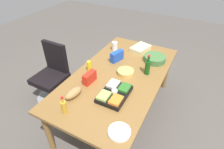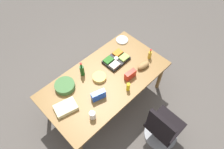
{
  "view_description": "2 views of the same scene",
  "coord_description": "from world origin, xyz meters",
  "px_view_note": "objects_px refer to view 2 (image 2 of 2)",
  "views": [
    {
      "loc": [
        -1.81,
        -0.85,
        2.23
      ],
      "look_at": [
        -0.09,
        0.06,
        0.79
      ],
      "focal_mm": 29.26,
      "sensor_mm": 36.0,
      "label": 1
    },
    {
      "loc": [
        1.28,
        1.46,
        3.53
      ],
      "look_at": [
        -0.13,
        0.03,
        0.78
      ],
      "focal_mm": 33.32,
      "sensor_mm": 36.0,
      "label": 2
    }
  ],
  "objects_px": {
    "chip_bag_blue": "(98,95)",
    "chip_bowl": "(99,77)",
    "salad_bowl": "(65,86)",
    "mayo_jar": "(92,115)",
    "dressing_bottle": "(150,55)",
    "conference_table": "(105,81)",
    "bread_loaf": "(143,65)",
    "paper_plate_stack": "(122,40)",
    "chip_bag_red": "(130,75)",
    "mustard_bottle": "(128,87)",
    "office_chair": "(162,129)",
    "veggie_tray": "(116,60)",
    "wine_bottle": "(82,70)",
    "sheet_cake": "(66,107)"
  },
  "relations": [
    {
      "from": "dressing_bottle",
      "to": "conference_table",
      "type": "bearing_deg",
      "value": -14.13
    },
    {
      "from": "office_chair",
      "to": "chip_bag_blue",
      "type": "xyz_separation_m",
      "value": [
        0.47,
        -0.95,
        0.46
      ]
    },
    {
      "from": "sheet_cake",
      "to": "wine_bottle",
      "type": "height_order",
      "value": "wine_bottle"
    },
    {
      "from": "chip_bag_blue",
      "to": "chip_bowl",
      "type": "height_order",
      "value": "chip_bag_blue"
    },
    {
      "from": "mayo_jar",
      "to": "mustard_bottle",
      "type": "bearing_deg",
      "value": 177.15
    },
    {
      "from": "paper_plate_stack",
      "to": "bread_loaf",
      "type": "height_order",
      "value": "bread_loaf"
    },
    {
      "from": "sheet_cake",
      "to": "bread_loaf",
      "type": "distance_m",
      "value": 1.43
    },
    {
      "from": "chip_bag_blue",
      "to": "salad_bowl",
      "type": "xyz_separation_m",
      "value": [
        0.25,
        -0.51,
        -0.03
      ]
    },
    {
      "from": "paper_plate_stack",
      "to": "dressing_bottle",
      "type": "distance_m",
      "value": 0.63
    },
    {
      "from": "chip_bowl",
      "to": "salad_bowl",
      "type": "distance_m",
      "value": 0.56
    },
    {
      "from": "mayo_jar",
      "to": "chip_bag_red",
      "type": "distance_m",
      "value": 0.91
    },
    {
      "from": "conference_table",
      "to": "dressing_bottle",
      "type": "relative_size",
      "value": 10.07
    },
    {
      "from": "conference_table",
      "to": "wine_bottle",
      "type": "relative_size",
      "value": 7.37
    },
    {
      "from": "salad_bowl",
      "to": "mayo_jar",
      "type": "bearing_deg",
      "value": 87.52
    },
    {
      "from": "conference_table",
      "to": "sheet_cake",
      "type": "bearing_deg",
      "value": -1.05
    },
    {
      "from": "dressing_bottle",
      "to": "salad_bowl",
      "type": "bearing_deg",
      "value": -20.82
    },
    {
      "from": "paper_plate_stack",
      "to": "wine_bottle",
      "type": "xyz_separation_m",
      "value": [
        1.03,
        0.09,
        0.09
      ]
    },
    {
      "from": "dressing_bottle",
      "to": "office_chair",
      "type": "bearing_deg",
      "value": 52.37
    },
    {
      "from": "chip_bowl",
      "to": "bread_loaf",
      "type": "relative_size",
      "value": 0.93
    },
    {
      "from": "office_chair",
      "to": "dressing_bottle",
      "type": "xyz_separation_m",
      "value": [
        -0.71,
        -0.92,
        0.46
      ]
    },
    {
      "from": "veggie_tray",
      "to": "paper_plate_stack",
      "type": "bearing_deg",
      "value": -147.77
    },
    {
      "from": "mayo_jar",
      "to": "office_chair",
      "type": "bearing_deg",
      "value": 134.21
    },
    {
      "from": "chip_bag_blue",
      "to": "chip_bowl",
      "type": "distance_m",
      "value": 0.37
    },
    {
      "from": "chip_bag_blue",
      "to": "chip_bowl",
      "type": "bearing_deg",
      "value": -134.3
    },
    {
      "from": "sheet_cake",
      "to": "mayo_jar",
      "type": "height_order",
      "value": "mayo_jar"
    },
    {
      "from": "conference_table",
      "to": "chip_bowl",
      "type": "bearing_deg",
      "value": -52.56
    },
    {
      "from": "conference_table",
      "to": "office_chair",
      "type": "height_order",
      "value": "office_chair"
    },
    {
      "from": "office_chair",
      "to": "salad_bowl",
      "type": "relative_size",
      "value": 3.06
    },
    {
      "from": "office_chair",
      "to": "veggie_tray",
      "type": "bearing_deg",
      "value": -100.71
    },
    {
      "from": "paper_plate_stack",
      "to": "salad_bowl",
      "type": "height_order",
      "value": "salad_bowl"
    },
    {
      "from": "conference_table",
      "to": "paper_plate_stack",
      "type": "bearing_deg",
      "value": -153.78
    },
    {
      "from": "chip_bowl",
      "to": "chip_bag_red",
      "type": "xyz_separation_m",
      "value": [
        -0.37,
        0.33,
        0.04
      ]
    },
    {
      "from": "office_chair",
      "to": "mayo_jar",
      "type": "xyz_separation_m",
      "value": [
        0.75,
        -0.77,
        0.45
      ]
    },
    {
      "from": "conference_table",
      "to": "mayo_jar",
      "type": "height_order",
      "value": "mayo_jar"
    },
    {
      "from": "mayo_jar",
      "to": "wine_bottle",
      "type": "relative_size",
      "value": 0.49
    },
    {
      "from": "mustard_bottle",
      "to": "salad_bowl",
      "type": "relative_size",
      "value": 0.49
    },
    {
      "from": "veggie_tray",
      "to": "mayo_jar",
      "type": "height_order",
      "value": "mayo_jar"
    },
    {
      "from": "office_chair",
      "to": "bread_loaf",
      "type": "relative_size",
      "value": 4.03
    },
    {
      "from": "chip_bowl",
      "to": "conference_table",
      "type": "bearing_deg",
      "value": 127.44
    },
    {
      "from": "bread_loaf",
      "to": "chip_bag_red",
      "type": "height_order",
      "value": "chip_bag_red"
    },
    {
      "from": "veggie_tray",
      "to": "dressing_bottle",
      "type": "height_order",
      "value": "dressing_bottle"
    },
    {
      "from": "bread_loaf",
      "to": "salad_bowl",
      "type": "height_order",
      "value": "bread_loaf"
    },
    {
      "from": "chip_bowl",
      "to": "salad_bowl",
      "type": "relative_size",
      "value": 0.71
    },
    {
      "from": "bread_loaf",
      "to": "mayo_jar",
      "type": "bearing_deg",
      "value": 4.09
    },
    {
      "from": "conference_table",
      "to": "dressing_bottle",
      "type": "height_order",
      "value": "dressing_bottle"
    },
    {
      "from": "veggie_tray",
      "to": "chip_bag_blue",
      "type": "relative_size",
      "value": 1.92
    },
    {
      "from": "conference_table",
      "to": "chip_bag_blue",
      "type": "distance_m",
      "value": 0.39
    },
    {
      "from": "mustard_bottle",
      "to": "paper_plate_stack",
      "type": "xyz_separation_m",
      "value": [
        -0.72,
        -0.81,
        -0.06
      ]
    },
    {
      "from": "wine_bottle",
      "to": "veggie_tray",
      "type": "bearing_deg",
      "value": 162.49
    },
    {
      "from": "veggie_tray",
      "to": "wine_bottle",
      "type": "height_order",
      "value": "wine_bottle"
    }
  ]
}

